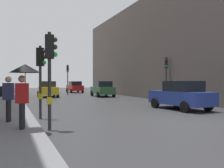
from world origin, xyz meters
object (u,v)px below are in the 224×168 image
at_px(car_yellow_taxi, 48,89).
at_px(car_red_sedan, 75,87).
at_px(traffic_light_far_median, 68,74).
at_px(car_blue_van, 181,95).
at_px(pedestrian_with_grey_backpack, 7,96).
at_px(car_green_estate, 103,89).
at_px(pedestrian_with_umbrella, 24,78).
at_px(traffic_light_near_left, 50,63).
at_px(traffic_light_mid_street, 166,71).
at_px(traffic_light_near_right, 41,68).

bearing_deg(car_yellow_taxi, car_red_sedan, 59.82).
distance_m(traffic_light_far_median, car_blue_van, 19.55).
xyz_separation_m(traffic_light_far_median, pedestrian_with_grey_backpack, (-7.02, -21.08, -1.55)).
distance_m(car_green_estate, pedestrian_with_umbrella, 19.91).
bearing_deg(traffic_light_far_median, pedestrian_with_grey_backpack, -108.42).
relative_size(car_blue_van, car_green_estate, 1.00).
distance_m(car_red_sedan, car_yellow_taxi, 10.86).
height_order(traffic_light_near_left, traffic_light_mid_street, traffic_light_mid_street).
distance_m(traffic_light_mid_street, car_blue_van, 6.31).
relative_size(car_red_sedan, car_green_estate, 0.98).
bearing_deg(car_red_sedan, car_green_estate, -87.76).
bearing_deg(car_yellow_taxi, car_blue_van, -69.70).
bearing_deg(car_yellow_taxi, traffic_light_near_left, -97.64).
bearing_deg(car_blue_van, car_red_sedan, 90.85).
xyz_separation_m(traffic_light_near_right, pedestrian_with_grey_backpack, (-1.41, -1.28, -1.17)).
height_order(traffic_light_near_left, car_yellow_taxi, traffic_light_near_left).
bearing_deg(car_yellow_taxi, traffic_light_near_right, -98.96).
bearing_deg(car_red_sedan, car_blue_van, -89.15).
relative_size(car_green_estate, car_yellow_taxi, 1.02).
distance_m(car_red_sedan, car_blue_van, 25.15).
height_order(car_blue_van, pedestrian_with_grey_backpack, pedestrian_with_grey_backpack).
bearing_deg(traffic_light_far_median, traffic_light_near_left, -103.91).
bearing_deg(traffic_light_near_left, pedestrian_with_umbrella, -164.81).
relative_size(car_blue_van, pedestrian_with_umbrella, 2.02).
xyz_separation_m(traffic_light_near_left, car_blue_van, (8.40, 3.38, -1.52)).
bearing_deg(pedestrian_with_grey_backpack, car_red_sedan, 70.71).
relative_size(traffic_light_far_median, traffic_light_near_right, 1.17).
height_order(traffic_light_mid_street, car_yellow_taxi, traffic_light_mid_street).
bearing_deg(pedestrian_with_grey_backpack, car_green_estate, 57.93).
bearing_deg(pedestrian_with_umbrella, car_blue_van, 21.31).
xyz_separation_m(traffic_light_near_left, pedestrian_with_grey_backpack, (-1.41, 1.55, -1.23)).
bearing_deg(traffic_light_near_right, pedestrian_with_grey_backpack, -137.75).
xyz_separation_m(traffic_light_near_right, car_yellow_taxi, (2.57, 16.31, -1.45)).
xyz_separation_m(car_blue_van, pedestrian_with_grey_backpack, (-9.81, -1.83, 0.29)).
bearing_deg(traffic_light_far_median, car_blue_van, -81.75).
distance_m(traffic_light_mid_street, pedestrian_with_grey_backpack, 14.55).
distance_m(traffic_light_mid_street, car_yellow_taxi, 13.56).
relative_size(car_red_sedan, pedestrian_with_grey_backpack, 2.38).
xyz_separation_m(traffic_light_near_left, traffic_light_mid_street, (11.13, 8.78, 0.25)).
distance_m(traffic_light_far_median, car_green_estate, 6.31).
bearing_deg(traffic_light_mid_street, car_green_estate, 107.34).
xyz_separation_m(traffic_light_near_left, car_red_sedan, (8.03, 28.53, -1.52)).
bearing_deg(car_red_sedan, traffic_light_near_left, -105.72).
bearing_deg(car_green_estate, traffic_light_far_median, 118.27).
bearing_deg(pedestrian_with_grey_backpack, pedestrian_with_umbrella, -73.33).
relative_size(traffic_light_mid_street, car_green_estate, 0.89).
xyz_separation_m(traffic_light_near_right, car_green_estate, (8.47, 14.48, -1.45)).
xyz_separation_m(traffic_light_mid_street, car_blue_van, (-2.73, -5.40, -1.77)).
height_order(traffic_light_near_right, car_red_sedan, traffic_light_near_right).
height_order(car_blue_van, car_green_estate, same).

